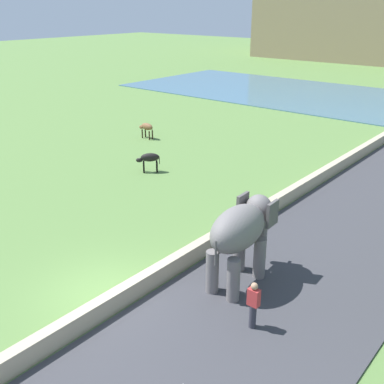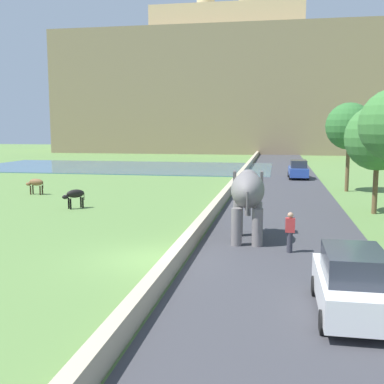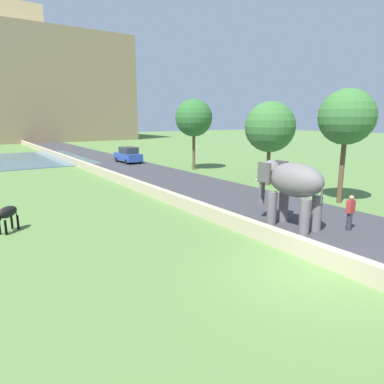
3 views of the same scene
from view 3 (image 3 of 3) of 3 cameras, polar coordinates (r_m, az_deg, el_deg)
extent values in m
plane|color=#567A3D|center=(11.70, 18.04, -13.03)|extent=(220.00, 220.00, 0.00)
cube|color=#38383D|center=(30.03, -6.59, 2.86)|extent=(7.00, 120.00, 0.06)
cube|color=tan|center=(26.63, -11.90, 2.15)|extent=(0.40, 110.00, 0.67)
cylinder|color=tan|center=(91.91, -25.56, 23.99)|extent=(4.25, 4.25, 5.03)
ellipsoid|color=slate|center=(15.59, 16.92, 1.96)|extent=(1.54, 2.77, 1.50)
cylinder|color=slate|center=(16.10, 13.21, -2.76)|extent=(0.44, 0.44, 1.60)
cylinder|color=slate|center=(16.73, 15.07, -2.29)|extent=(0.44, 0.44, 1.60)
cylinder|color=slate|center=(15.08, 18.31, -4.08)|extent=(0.44, 0.44, 1.60)
cylinder|color=slate|center=(15.76, 20.07, -3.52)|extent=(0.44, 0.44, 1.60)
ellipsoid|color=slate|center=(16.43, 13.00, 3.34)|extent=(1.04, 0.95, 1.10)
cube|color=#504C4C|center=(15.88, 11.97, 3.23)|extent=(0.16, 0.71, 0.90)
cube|color=#504C4C|center=(16.80, 14.69, 3.58)|extent=(0.16, 0.71, 0.90)
cylinder|color=slate|center=(16.89, 11.64, 0.58)|extent=(0.28, 0.28, 1.50)
cone|color=silver|center=(16.60, 11.37, 1.97)|extent=(0.15, 0.56, 0.17)
cone|color=silver|center=(16.92, 12.37, 2.12)|extent=(0.15, 0.56, 0.17)
cylinder|color=#504C4C|center=(14.93, 20.91, -0.12)|extent=(0.08, 0.08, 0.90)
cylinder|color=#33333D|center=(16.48, 24.80, -4.60)|extent=(0.22, 0.22, 0.85)
cube|color=#B73333|center=(16.30, 25.02, -2.22)|extent=(0.36, 0.22, 0.56)
sphere|color=tan|center=(16.21, 25.14, -0.88)|extent=(0.22, 0.22, 0.22)
cube|color=#2D4CA8|center=(38.62, -10.65, 5.81)|extent=(1.78, 4.03, 0.80)
cube|color=#2D333D|center=(38.37, -10.57, 6.90)|extent=(1.49, 2.23, 0.70)
cylinder|color=black|center=(39.53, -12.48, 5.29)|extent=(0.19, 0.60, 0.60)
cylinder|color=black|center=(40.18, -10.35, 5.49)|extent=(0.19, 0.60, 0.60)
cylinder|color=black|center=(37.16, -10.92, 4.93)|extent=(0.19, 0.60, 0.60)
cylinder|color=black|center=(37.84, -8.69, 5.14)|extent=(0.19, 0.60, 0.60)
ellipsoid|color=black|center=(16.80, -28.50, -2.96)|extent=(1.08, 1.10, 0.50)
cylinder|color=black|center=(16.57, -28.70, -5.25)|extent=(0.10, 0.10, 0.65)
cylinder|color=black|center=(17.14, -27.10, -4.54)|extent=(0.10, 0.10, 0.65)
cylinder|color=black|center=(17.33, -27.92, -4.45)|extent=(0.10, 0.10, 0.65)
cylinder|color=black|center=(17.26, -27.33, -3.16)|extent=(0.04, 0.04, 0.45)
cylinder|color=brown|center=(25.84, 12.63, 4.42)|extent=(0.28, 0.28, 3.00)
sphere|color=#387033|center=(25.62, 12.92, 10.57)|extent=(3.64, 3.64, 3.64)
cylinder|color=brown|center=(21.56, 23.75, 3.34)|extent=(0.28, 0.28, 3.86)
sphere|color=#387033|center=(21.35, 24.45, 11.38)|extent=(3.12, 3.12, 3.12)
cylinder|color=brown|center=(32.93, 0.30, 6.95)|extent=(0.28, 0.28, 3.70)
sphere|color=#2D662D|center=(32.79, 0.31, 12.32)|extent=(3.51, 3.51, 3.51)
camera|label=1|loc=(20.24, 65.16, 17.93)|focal=43.38mm
camera|label=2|loc=(16.53, 93.56, -0.88)|focal=44.21mm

